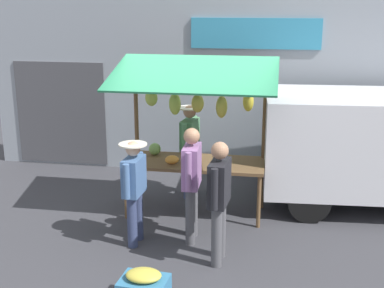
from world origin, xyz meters
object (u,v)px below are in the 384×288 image
(vendor_with_sunhat, at_px, (190,143))
(shopper_with_shopping_bag, at_px, (134,185))
(shopper_in_striped_shirt, at_px, (219,194))
(produce_crate_near, at_px, (144,288))
(market_stall, at_px, (194,119))
(shopper_with_ponytail, at_px, (192,176))

(vendor_with_sunhat, height_order, shopper_with_shopping_bag, vendor_with_sunhat)
(shopper_in_striped_shirt, bearing_deg, produce_crate_near, 151.86)
(vendor_with_sunhat, height_order, shopper_in_striped_shirt, shopper_in_striped_shirt)
(shopper_in_striped_shirt, xyz_separation_m, produce_crate_near, (0.72, 1.12, -0.77))
(market_stall, bearing_deg, shopper_in_striped_shirt, 110.42)
(market_stall, bearing_deg, vendor_with_sunhat, -74.73)
(shopper_with_ponytail, bearing_deg, market_stall, 5.88)
(vendor_with_sunhat, relative_size, produce_crate_near, 2.84)
(shopper_in_striped_shirt, height_order, shopper_with_ponytail, shopper_with_ponytail)
(market_stall, relative_size, produce_crate_near, 4.36)
(produce_crate_near, bearing_deg, shopper_with_shopping_bag, -70.86)
(shopper_with_shopping_bag, bearing_deg, shopper_in_striped_shirt, -101.47)
(market_stall, distance_m, vendor_with_sunhat, 0.94)
(shopper_with_ponytail, xyz_separation_m, produce_crate_near, (0.27, 1.69, -0.78))
(shopper_in_striped_shirt, bearing_deg, shopper_with_shopping_bag, 79.28)
(market_stall, relative_size, shopper_with_ponytail, 1.50)
(shopper_with_ponytail, bearing_deg, vendor_with_sunhat, 9.06)
(vendor_with_sunhat, relative_size, shopper_with_shopping_bag, 1.08)
(shopper_with_shopping_bag, xyz_separation_m, shopper_with_ponytail, (-0.77, -0.23, 0.10))
(shopper_with_shopping_bag, relative_size, shopper_in_striped_shirt, 0.91)
(market_stall, relative_size, shopper_with_shopping_bag, 1.66)
(vendor_with_sunhat, xyz_separation_m, shopper_with_ponytail, (-0.33, 1.72, 0.01))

